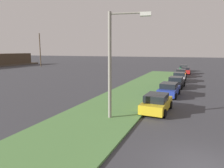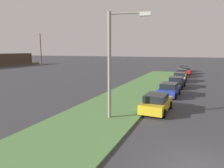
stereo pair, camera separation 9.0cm
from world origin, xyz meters
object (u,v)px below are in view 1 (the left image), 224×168
parked_car_blue (169,90)px  streetlight (115,58)px  parked_car_orange (181,73)px  distant_utility_pole (40,50)px  parked_car_red (185,71)px  parked_car_green (184,68)px  parked_car_white (179,77)px  parked_car_black (176,82)px  parked_car_yellow (157,103)px

parked_car_blue → streetlight: (-9.45, 2.63, 3.67)m
parked_car_orange → distant_utility_pole: bearing=75.1°
parked_car_red → parked_car_green: bearing=3.9°
streetlight → distant_utility_pole: (37.86, 39.19, 0.61)m
parked_car_green → streetlight: bearing=176.8°
parked_car_orange → distant_utility_pole: 43.31m
distant_utility_pole → parked_car_red: bearing=-96.8°
parked_car_orange → streetlight: (-27.37, 2.60, 3.67)m
parked_car_orange → parked_car_green: 11.37m
parked_car_orange → parked_car_red: size_ratio=0.99×
parked_car_blue → parked_car_red: same height
parked_car_white → parked_car_red: 11.75m
parked_car_red → parked_car_green: same height
parked_car_red → streetlight: (-32.85, 3.09, 3.67)m
parked_car_black → parked_car_blue: bearing=-178.7°
parked_car_orange → streetlight: bearing=173.7°
parked_car_blue → parked_car_black: size_ratio=1.00×
parked_car_green → parked_car_orange: bearing=-178.6°
parked_car_blue → parked_car_green: 29.29m
parked_car_yellow → streetlight: 5.37m
parked_car_black → parked_car_orange: bearing=4.5°
parked_car_red → parked_car_green: size_ratio=1.02×
parked_car_orange → parked_car_green: bearing=0.2°
parked_car_yellow → parked_car_red: (29.79, -0.64, 0.00)m
parked_car_yellow → parked_car_red: bearing=1.6°
parked_car_white → parked_car_orange: bearing=1.8°
parked_car_blue → distant_utility_pole: bearing=58.6°
parked_car_yellow → parked_car_black: bearing=0.9°
parked_car_blue → distant_utility_pole: distant_utility_pole is taller
parked_car_white → parked_car_red: same height
streetlight → parked_car_red: bearing=-5.4°
parked_car_black → parked_car_red: same height
parked_car_white → parked_car_yellow: bearing=179.1°
streetlight → parked_car_blue: bearing=-15.6°
parked_car_white → distant_utility_pole: size_ratio=0.43×
parked_car_yellow → parked_car_green: (35.67, 0.05, 0.00)m
parked_car_white → streetlight: streetlight is taller
parked_car_orange → parked_car_black: bearing=-179.7°
parked_car_yellow → parked_car_black: size_ratio=1.00×
parked_car_black → streetlight: bearing=172.8°
parked_car_yellow → distant_utility_pole: (34.79, 41.64, 4.28)m
streetlight → parked_car_black: bearing=-10.6°
parked_car_yellow → parked_car_blue: bearing=1.1°
parked_car_yellow → parked_car_orange: bearing=2.4°
parked_car_black → parked_car_green: bearing=4.4°
parked_car_blue → parked_car_orange: (17.91, 0.03, 0.00)m
parked_car_white → parked_car_red: size_ratio=0.98×
parked_car_white → parked_car_orange: (6.26, 0.18, 0.00)m
parked_car_yellow → parked_car_white: same height
parked_car_green → parked_car_black: bearing=-178.5°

